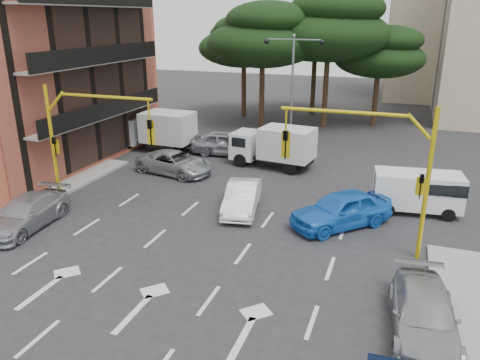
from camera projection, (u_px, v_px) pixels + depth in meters
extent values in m
plane|color=#28282B|center=(198.00, 246.00, 19.44)|extent=(120.00, 120.00, 0.00)
cube|color=gray|center=(290.00, 148.00, 33.64)|extent=(1.40, 6.00, 0.15)
cube|color=black|center=(91.00, 70.00, 27.86)|extent=(0.12, 14.72, 11.20)
cube|color=black|center=(444.00, 22.00, 41.93)|extent=(0.12, 11.04, 16.20)
cube|color=tan|center=(467.00, 26.00, 51.80)|extent=(16.00, 12.00, 16.00)
cube|color=black|center=(391.00, 30.00, 54.51)|extent=(0.12, 11.04, 14.20)
cylinder|color=#382616|center=(262.00, 98.00, 39.44)|extent=(0.44, 0.44, 4.95)
ellipsoid|color=black|center=(263.00, 43.00, 37.97)|extent=(9.15, 9.15, 3.87)
ellipsoid|color=black|center=(269.00, 19.00, 36.80)|extent=(6.86, 6.86, 2.86)
ellipsoid|color=black|center=(258.00, 26.00, 37.95)|extent=(6.07, 6.07, 2.64)
cylinder|color=#382616|center=(325.00, 95.00, 39.57)|extent=(0.44, 0.44, 5.40)
ellipsoid|color=black|center=(329.00, 35.00, 37.96)|extent=(9.98, 9.98, 4.22)
ellipsoid|color=black|center=(337.00, 8.00, 36.73)|extent=(7.49, 7.49, 3.12)
ellipsoid|color=black|center=(324.00, 16.00, 37.90)|extent=(6.62, 6.62, 2.88)
cylinder|color=#382616|center=(244.00, 92.00, 44.02)|extent=(0.44, 0.44, 4.50)
ellipsoid|color=black|center=(244.00, 48.00, 42.68)|extent=(8.32, 8.32, 3.52)
ellipsoid|color=black|center=(249.00, 28.00, 41.57)|extent=(6.24, 6.24, 2.60)
ellipsoid|color=black|center=(240.00, 34.00, 42.71)|extent=(5.52, 5.52, 2.40)
cylinder|color=#382616|center=(375.00, 102.00, 40.30)|extent=(0.44, 0.44, 4.05)
ellipsoid|color=black|center=(379.00, 59.00, 39.10)|extent=(7.49, 7.49, 3.17)
ellipsoid|color=black|center=(388.00, 40.00, 38.04)|extent=(5.62, 5.62, 2.34)
ellipsoid|color=black|center=(374.00, 45.00, 39.16)|extent=(4.97, 4.97, 2.16)
cylinder|color=#382616|center=(313.00, 89.00, 44.72)|extent=(0.44, 0.44, 4.95)
ellipsoid|color=black|center=(316.00, 40.00, 43.24)|extent=(9.15, 9.15, 3.87)
ellipsoid|color=black|center=(323.00, 19.00, 42.08)|extent=(6.86, 6.86, 2.86)
ellipsoid|color=black|center=(312.00, 25.00, 43.23)|extent=(6.07, 6.07, 2.64)
cylinder|color=yellow|center=(427.00, 186.00, 17.50)|extent=(0.18, 0.18, 6.00)
cylinder|color=yellow|center=(419.00, 126.00, 16.93)|extent=(0.95, 0.14, 0.95)
cylinder|color=yellow|center=(343.00, 112.00, 17.69)|extent=(4.80, 0.14, 0.14)
cylinder|color=yellow|center=(286.00, 120.00, 18.53)|extent=(0.08, 0.08, 0.90)
imported|color=black|center=(285.00, 145.00, 18.88)|extent=(0.20, 0.24, 1.20)
cube|color=yellow|center=(286.00, 145.00, 18.95)|extent=(0.36, 0.06, 1.10)
imported|color=black|center=(421.00, 187.00, 17.44)|extent=(0.16, 0.20, 1.00)
cube|color=yellow|center=(421.00, 186.00, 17.53)|extent=(0.35, 0.08, 0.70)
cylinder|color=yellow|center=(53.00, 146.00, 22.94)|extent=(0.18, 0.18, 6.00)
cylinder|color=yellow|center=(56.00, 101.00, 22.02)|extent=(0.95, 0.14, 0.95)
cylinder|color=yellow|center=(105.00, 97.00, 21.04)|extent=(4.80, 0.14, 0.14)
cylinder|color=yellow|center=(149.00, 110.00, 20.49)|extent=(0.08, 0.08, 0.90)
imported|color=black|center=(150.00, 133.00, 20.84)|extent=(0.20, 0.24, 1.20)
cube|color=yellow|center=(151.00, 133.00, 20.91)|extent=(0.36, 0.06, 1.10)
imported|color=black|center=(55.00, 147.00, 22.74)|extent=(0.16, 0.20, 1.00)
cube|color=yellow|center=(56.00, 147.00, 22.83)|extent=(0.35, 0.08, 0.70)
cylinder|color=slate|center=(292.00, 94.00, 32.37)|extent=(0.16, 0.16, 7.50)
cylinder|color=slate|center=(281.00, 39.00, 31.45)|extent=(1.80, 0.10, 0.10)
sphere|color=black|center=(267.00, 41.00, 31.81)|extent=(0.36, 0.36, 0.36)
cylinder|color=slate|center=(307.00, 40.00, 30.88)|extent=(1.80, 0.10, 0.10)
sphere|color=black|center=(322.00, 42.00, 30.61)|extent=(0.36, 0.36, 0.36)
sphere|color=slate|center=(294.00, 36.00, 31.08)|extent=(0.24, 0.24, 0.24)
imported|color=white|center=(242.00, 197.00, 22.75)|extent=(2.26, 4.42, 1.39)
imported|color=blue|center=(341.00, 209.00, 21.01)|extent=(4.72, 4.76, 1.63)
imported|color=#96989D|center=(26.00, 213.00, 20.92)|extent=(2.32, 4.90, 1.38)
imported|color=#9CA0A4|center=(175.00, 163.00, 28.17)|extent=(5.16, 3.13, 1.34)
imported|color=gray|center=(227.00, 143.00, 31.90)|extent=(4.94, 2.36, 1.63)
imported|color=#979A9E|center=(424.00, 314.00, 13.86)|extent=(2.25, 4.73, 1.33)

